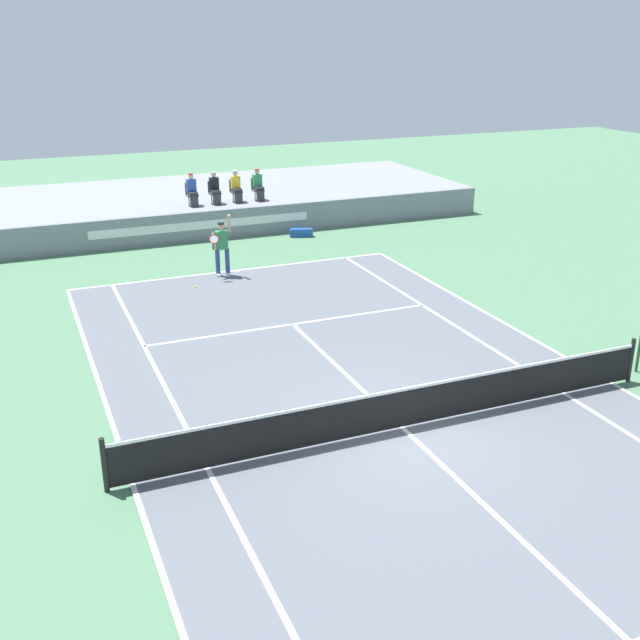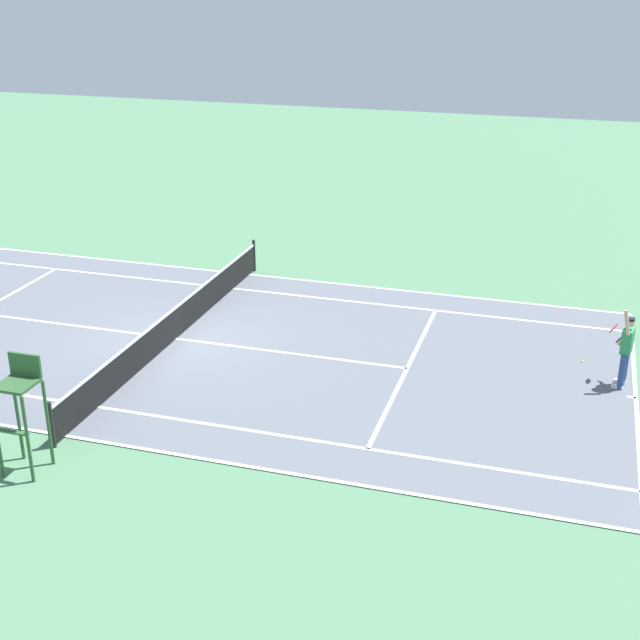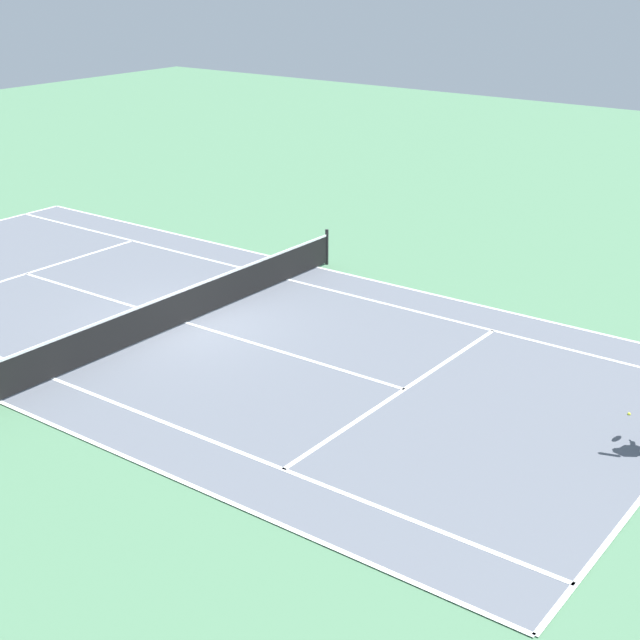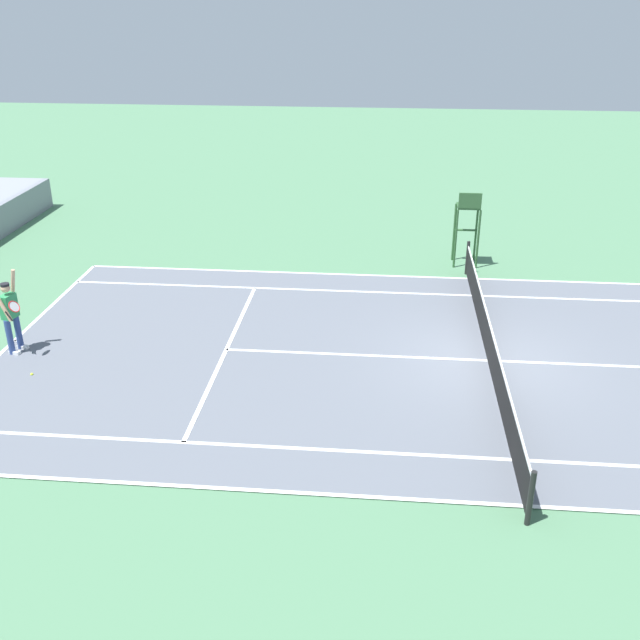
# 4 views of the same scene
# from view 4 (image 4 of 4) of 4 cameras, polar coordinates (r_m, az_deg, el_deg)

# --- Properties ---
(ground_plane) EXTENTS (80.00, 80.00, 0.00)m
(ground_plane) POSITION_cam_4_polar(r_m,az_deg,el_deg) (18.36, 12.74, -3.12)
(ground_plane) COLOR #4C7A56
(court) EXTENTS (11.08, 23.88, 0.03)m
(court) POSITION_cam_4_polar(r_m,az_deg,el_deg) (18.36, 12.74, -3.09)
(court) COLOR slate
(court) RESTS_ON ground
(net) EXTENTS (11.98, 0.10, 1.07)m
(net) POSITION_cam_4_polar(r_m,az_deg,el_deg) (18.13, 12.89, -1.65)
(net) COLOR black
(net) RESTS_ON ground
(tennis_player) EXTENTS (0.82, 0.61, 2.08)m
(tennis_player) POSITION_cam_4_polar(r_m,az_deg,el_deg) (19.45, -22.68, 0.36)
(tennis_player) COLOR navy
(tennis_player) RESTS_ON ground
(tennis_ball) EXTENTS (0.07, 0.07, 0.07)m
(tennis_ball) POSITION_cam_4_polar(r_m,az_deg,el_deg) (18.52, -21.28, -3.91)
(tennis_ball) COLOR #D1E533
(tennis_ball) RESTS_ON ground
(umpire_chair) EXTENTS (0.77, 0.77, 2.44)m
(umpire_chair) POSITION_cam_4_polar(r_m,az_deg,el_deg) (24.08, 11.29, 7.68)
(umpire_chair) COLOR #2D562D
(umpire_chair) RESTS_ON ground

